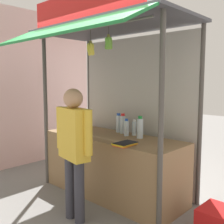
{
  "coord_description": "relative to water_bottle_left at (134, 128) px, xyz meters",
  "views": [
    {
      "loc": [
        2.6,
        -2.78,
        1.65
      ],
      "look_at": [
        0.0,
        0.0,
        1.21
      ],
      "focal_mm": 43.15,
      "sensor_mm": 36.0,
      "label": 1
    }
  ],
  "objects": [
    {
      "name": "ground_plane",
      "position": [
        -0.2,
        -0.26,
        -0.97
      ],
      "size": [
        20.0,
        20.0,
        0.0
      ],
      "primitive_type": "plane",
      "color": "slate"
    },
    {
      "name": "stall_counter",
      "position": [
        -0.2,
        -0.26,
        -0.54
      ],
      "size": [
        2.14,
        0.79,
        0.86
      ],
      "primitive_type": "cube",
      "color": "olive",
      "rests_on": "ground"
    },
    {
      "name": "stall_structure",
      "position": [
        -0.2,
        -0.12,
        0.72
      ],
      "size": [
        2.34,
        1.67,
        2.76
      ],
      "color": "#4C4742",
      "rests_on": "ground"
    },
    {
      "name": "water_bottle_left",
      "position": [
        0.0,
        0.0,
        0.0
      ],
      "size": [
        0.07,
        0.07,
        0.23
      ],
      "color": "silver",
      "rests_on": "stall_counter"
    },
    {
      "name": "water_bottle_back_right",
      "position": [
        -0.8,
        -0.25,
        0.03
      ],
      "size": [
        0.08,
        0.08,
        0.3
      ],
      "color": "silver",
      "rests_on": "stall_counter"
    },
    {
      "name": "water_bottle_front_right",
      "position": [
        -0.06,
        -0.11,
        0.01
      ],
      "size": [
        0.07,
        0.07,
        0.25
      ],
      "color": "silver",
      "rests_on": "stall_counter"
    },
    {
      "name": "water_bottle_mid_left",
      "position": [
        -0.33,
        0.03,
        0.03
      ],
      "size": [
        0.08,
        0.08,
        0.3
      ],
      "color": "silver",
      "rests_on": "stall_counter"
    },
    {
      "name": "water_bottle_back_left",
      "position": [
        0.18,
        -0.1,
        0.04
      ],
      "size": [
        0.09,
        0.09,
        0.31
      ],
      "color": "silver",
      "rests_on": "stall_counter"
    },
    {
      "name": "water_bottle_right",
      "position": [
        -0.22,
        0.0,
        0.03
      ],
      "size": [
        0.08,
        0.08,
        0.3
      ],
      "color": "silver",
      "rests_on": "stall_counter"
    },
    {
      "name": "magazine_stack_mid_right",
      "position": [
        0.31,
        -0.57,
        -0.09
      ],
      "size": [
        0.21,
        0.3,
        0.04
      ],
      "color": "red",
      "rests_on": "stall_counter"
    },
    {
      "name": "magazine_stack_front_left",
      "position": [
        -0.71,
        -0.57,
        -0.07
      ],
      "size": [
        0.25,
        0.31,
        0.07
      ],
      "color": "blue",
      "rests_on": "stall_counter"
    },
    {
      "name": "banana_bunch_inner_left",
      "position": [
        -0.09,
        -0.76,
        1.07
      ],
      "size": [
        0.11,
        0.1,
        0.32
      ],
      "color": "#332D23"
    },
    {
      "name": "banana_bunch_leftmost",
      "position": [
        0.21,
        -0.76,
        1.11
      ],
      "size": [
        0.11,
        0.1,
        0.27
      ],
      "color": "#332D23"
    },
    {
      "name": "vendor_person",
      "position": [
        -0.01,
        -1.11,
        -0.03
      ],
      "size": [
        0.6,
        0.27,
        1.57
      ],
      "rotation": [
        0.0,
        0.0,
        2.94
      ],
      "color": "#383842",
      "rests_on": "ground"
    },
    {
      "name": "plastic_crate",
      "position": [
        1.38,
        -0.24,
        -0.83
      ],
      "size": [
        0.41,
        0.41,
        0.28
      ],
      "primitive_type": "cube",
      "rotation": [
        0.0,
        0.0,
        -0.03
      ],
      "color": "red",
      "rests_on": "ground"
    },
    {
      "name": "neighbour_wall",
      "position": [
        -2.51,
        0.04,
        0.54
      ],
      "size": [
        0.2,
        2.4,
        3.02
      ],
      "primitive_type": "cube",
      "color": "beige",
      "rests_on": "ground"
    }
  ]
}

